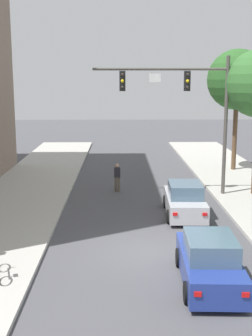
% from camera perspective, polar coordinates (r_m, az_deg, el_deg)
% --- Properties ---
extents(ground_plane, '(120.00, 120.00, 0.00)m').
position_cam_1_polar(ground_plane, '(16.89, 3.32, -10.81)').
color(ground_plane, '#4C4C51').
extents(traffic_signal_mast, '(7.29, 0.38, 7.50)m').
position_cam_1_polar(traffic_signal_mast, '(24.26, 7.98, 8.78)').
color(traffic_signal_mast, '#514C47').
rests_on(traffic_signal_mast, sidewalk_right).
extents(car_lead_silver, '(1.95, 4.29, 1.60)m').
position_cam_1_polar(car_lead_silver, '(21.31, 7.56, -4.19)').
color(car_lead_silver, '#B7B7BC').
rests_on(car_lead_silver, ground).
extents(car_following_blue, '(1.97, 4.30, 1.60)m').
position_cam_1_polar(car_following_blue, '(14.42, 10.68, -11.81)').
color(car_following_blue, navy).
rests_on(car_following_blue, ground).
extents(pedestrian_crossing_road, '(0.36, 0.22, 1.64)m').
position_cam_1_polar(pedestrian_crossing_road, '(25.71, -1.14, -1.03)').
color(pedestrian_crossing_road, brown).
rests_on(pedestrian_crossing_road, ground).
extents(street_tree_third, '(4.16, 4.16, 8.38)m').
position_cam_1_polar(street_tree_third, '(32.00, 14.14, 10.94)').
color(street_tree_third, brown).
rests_on(street_tree_third, sidewalk_right).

